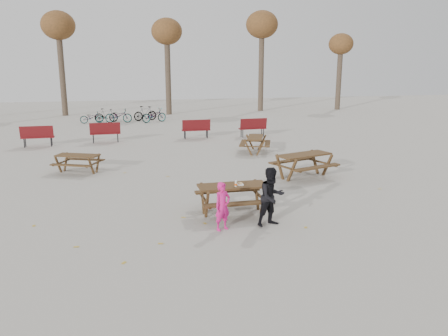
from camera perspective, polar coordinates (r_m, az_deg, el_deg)
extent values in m
plane|color=gray|center=(11.62, 1.14, -5.91)|extent=(80.00, 80.00, 0.00)
cube|color=#372414|center=(11.40, 1.15, -2.34)|extent=(1.80, 0.70, 0.05)
cube|color=#372414|center=(10.93, 1.93, -4.68)|extent=(1.80, 0.25, 0.05)
cube|color=#372414|center=(12.04, 0.44, -2.97)|extent=(1.80, 0.25, 0.05)
cylinder|color=#372414|center=(11.07, -2.25, -4.91)|extent=(0.08, 0.08, 0.73)
cylinder|color=#372414|center=(11.63, -2.81, -4.01)|extent=(0.08, 0.08, 0.73)
cylinder|color=#372414|center=(11.44, 5.17, -4.36)|extent=(0.08, 0.08, 0.73)
cylinder|color=#372414|center=(11.98, 4.27, -3.52)|extent=(0.08, 0.08, 0.73)
cube|color=white|center=(11.35, 2.09, -2.20)|extent=(0.18, 0.11, 0.03)
ellipsoid|color=tan|center=(11.34, 2.10, -1.99)|extent=(0.14, 0.06, 0.05)
cylinder|color=silver|center=(11.22, 1.57, -2.07)|extent=(0.06, 0.06, 0.15)
cylinder|color=#FF580D|center=(11.22, 1.57, -2.16)|extent=(0.07, 0.07, 0.05)
cylinder|color=white|center=(11.20, 1.57, -1.65)|extent=(0.03, 0.03, 0.02)
imported|color=#E01C7E|center=(10.31, -0.20, -5.02)|extent=(0.50, 0.43, 1.16)
imported|color=black|center=(10.61, 6.25, -3.76)|extent=(0.83, 0.73, 1.45)
imported|color=black|center=(31.03, -16.91, 6.36)|extent=(1.56, 0.67, 0.80)
imported|color=black|center=(31.37, -15.13, 6.67)|extent=(1.57, 0.46, 0.94)
imported|color=black|center=(30.88, -13.62, 6.66)|extent=(1.86, 0.86, 0.94)
imported|color=black|center=(31.60, -10.26, 7.05)|extent=(1.78, 1.09, 1.04)
imported|color=black|center=(30.58, -9.14, 6.82)|extent=(1.93, 1.35, 0.96)
cylinder|color=#382B21|center=(36.39, -20.39, 11.39)|extent=(0.44, 0.44, 6.30)
ellipsoid|color=brown|center=(36.50, -20.86, 17.03)|extent=(2.52, 2.52, 2.14)
cylinder|color=#382B21|center=(35.34, -7.32, 11.78)|extent=(0.44, 0.44, 5.95)
ellipsoid|color=brown|center=(35.42, -7.49, 17.28)|extent=(2.38, 2.38, 2.02)
cylinder|color=#382B21|center=(37.99, 4.87, 12.46)|extent=(0.44, 0.44, 6.65)
ellipsoid|color=brown|center=(38.14, 4.99, 18.18)|extent=(2.66, 2.66, 2.26)
cylinder|color=#382B21|center=(40.28, 14.77, 11.13)|extent=(0.44, 0.44, 5.25)
ellipsoid|color=brown|center=(40.30, 15.03, 15.39)|extent=(2.10, 2.10, 1.79)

